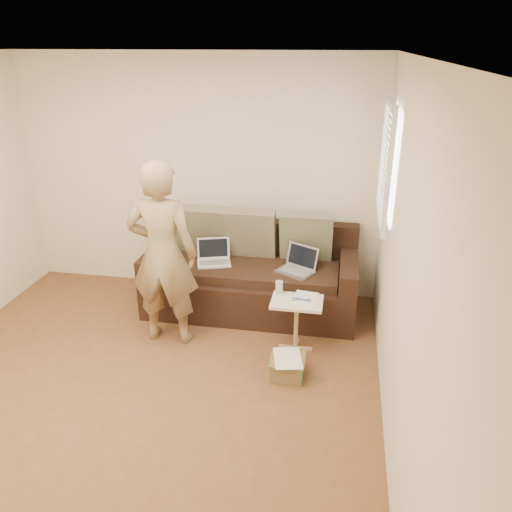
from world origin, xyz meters
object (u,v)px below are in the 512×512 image
laptop_white (214,264)px  drinking_glass (279,287)px  person (163,255)px  side_table (296,325)px  laptop_silver (295,273)px  sofa (251,272)px  striped_box (287,367)px

laptop_white → drinking_glass: laptop_white is taller
laptop_white → person: (-0.30, -0.67, 0.37)m
laptop_white → side_table: (0.94, -0.65, -0.26)m
laptop_white → laptop_silver: bearing=-22.1°
sofa → striped_box: 1.31m
person → drinking_glass: bearing=-173.9°
sofa → striped_box: size_ratio=7.43×
laptop_white → person: bearing=-131.7°
person → striped_box: (1.21, -0.41, -0.79)m
laptop_silver → person: (-1.16, -0.60, 0.37)m
laptop_white → drinking_glass: (0.76, -0.53, 0.05)m
laptop_silver → person: person is taller
sofa → laptop_white: size_ratio=6.41×
laptop_silver → person: bearing=-123.8°
striped_box → drinking_glass: bearing=105.6°
sofa → side_table: bearing=-52.1°
person → laptop_white: bearing=-115.5°
person → drinking_glass: size_ratio=14.77×
side_table → laptop_white: bearing=145.4°
person → striped_box: bearing=159.7°
sofa → laptop_silver: (0.47, -0.13, 0.10)m
drinking_glass → striped_box: drinking_glass is taller
sofa → side_table: sofa is taller
drinking_glass → striped_box: (0.15, -0.55, -0.48)m
laptop_silver → side_table: (0.08, -0.58, -0.26)m
striped_box → side_table: bearing=86.6°
side_table → person: bearing=-179.1°
striped_box → person: bearing=161.2°
side_table → striped_box: 0.47m
side_table → drinking_glass: size_ratio=4.28×
laptop_silver → drinking_glass: 0.48m
sofa → laptop_silver: bearing=-15.4°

